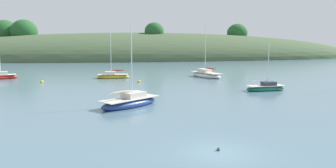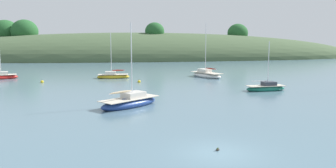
# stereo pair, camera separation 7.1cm
# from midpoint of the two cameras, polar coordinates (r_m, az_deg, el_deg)

# --- Properties ---
(ground_plane) EXTENTS (400.00, 400.00, 0.00)m
(ground_plane) POSITION_cam_midpoint_polar(r_m,az_deg,el_deg) (19.53, 8.46, -11.33)
(ground_plane) COLOR slate
(far_shoreline_hill) EXTENTS (150.00, 36.00, 20.08)m
(far_shoreline_hill) POSITION_cam_midpoint_polar(r_m,az_deg,el_deg) (108.46, -5.50, 4.36)
(far_shoreline_hill) COLOR #425638
(far_shoreline_hill) RESTS_ON ground
(sailboat_yellow_far) EXTENTS (6.36, 5.82, 8.01)m
(sailboat_yellow_far) POSITION_cam_midpoint_polar(r_m,az_deg,el_deg) (32.02, -6.47, -3.05)
(sailboat_yellow_far) COLOR navy
(sailboat_yellow_far) RESTS_ON ground
(sailboat_cream_ketch) EXTENTS (4.80, 6.83, 9.03)m
(sailboat_cream_ketch) POSITION_cam_midpoint_polar(r_m,az_deg,el_deg) (56.01, 6.39, 1.56)
(sailboat_cream_ketch) COLOR white
(sailboat_cream_ketch) RESTS_ON ground
(sailboat_teal_outer) EXTENTS (5.20, 1.81, 7.47)m
(sailboat_teal_outer) POSITION_cam_midpoint_polar(r_m,az_deg,el_deg) (54.99, -9.30, 1.33)
(sailboat_teal_outer) COLOR gold
(sailboat_teal_outer) RESTS_ON ground
(sailboat_orange_cutter) EXTENTS (5.24, 2.26, 6.16)m
(sailboat_orange_cutter) POSITION_cam_midpoint_polar(r_m,az_deg,el_deg) (43.13, 16.06, -0.63)
(sailboat_orange_cutter) COLOR #196B56
(sailboat_orange_cutter) RESTS_ON ground
(mooring_buoy_outer) EXTENTS (0.44, 0.44, 0.54)m
(mooring_buoy_outer) POSITION_cam_midpoint_polar(r_m,az_deg,el_deg) (49.27, -4.94, 0.41)
(mooring_buoy_outer) COLOR yellow
(mooring_buoy_outer) RESTS_ON ground
(mooring_buoy_inner) EXTENTS (0.44, 0.44, 0.54)m
(mooring_buoy_inner) POSITION_cam_midpoint_polar(r_m,az_deg,el_deg) (52.04, -20.45, 0.34)
(mooring_buoy_inner) COLOR yellow
(mooring_buoy_inner) RESTS_ON ground
(duck_trailing) EXTENTS (0.30, 0.41, 0.24)m
(duck_trailing) POSITION_cam_midpoint_polar(r_m,az_deg,el_deg) (19.89, 8.36, -10.80)
(duck_trailing) COLOR #2D2823
(duck_trailing) RESTS_ON ground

